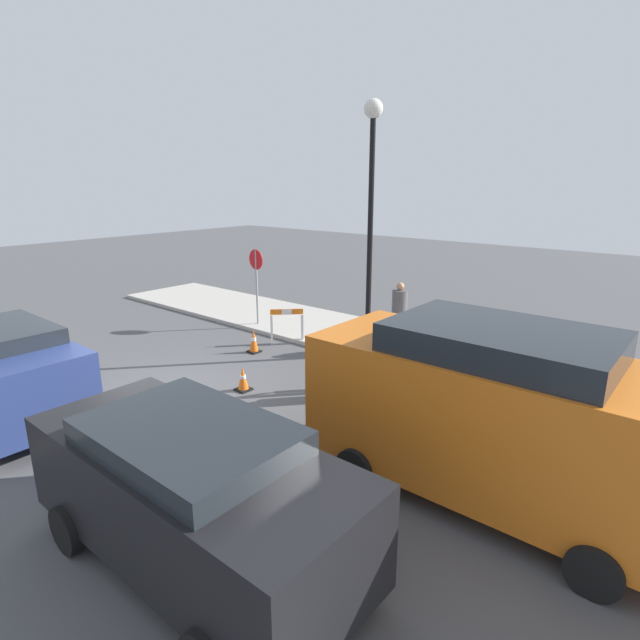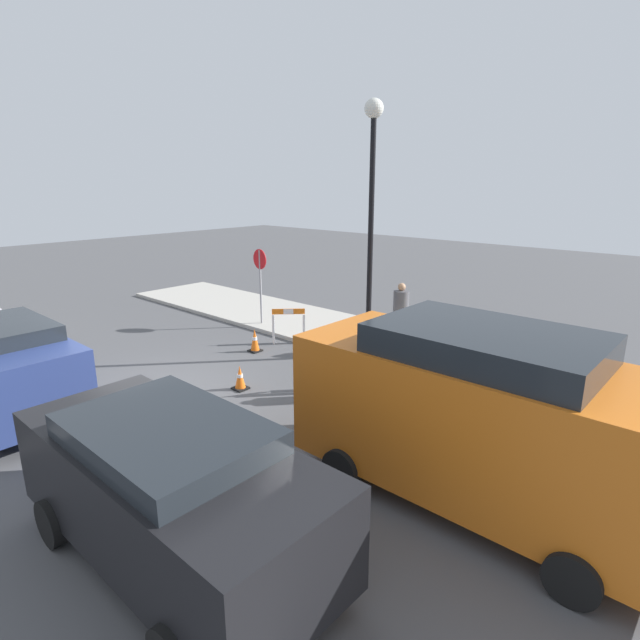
# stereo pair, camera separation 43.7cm
# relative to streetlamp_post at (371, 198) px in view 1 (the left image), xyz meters

# --- Properties ---
(ground_plane) EXTENTS (60.00, 60.00, 0.00)m
(ground_plane) POSITION_rel_streetlamp_post_xyz_m (-1.79, -4.98, -3.91)
(ground_plane) COLOR #4C4C4F
(sidewalk_slab) EXTENTS (18.00, 3.12, 0.11)m
(sidewalk_slab) POSITION_rel_streetlamp_post_xyz_m (-1.79, 1.08, -3.85)
(sidewalk_slab) COLOR #ADA89E
(sidewalk_slab) RESTS_ON ground_plane
(streetlamp_post) EXTENTS (0.44, 0.44, 5.98)m
(streetlamp_post) POSITION_rel_streetlamp_post_xyz_m (0.00, 0.00, 0.00)
(streetlamp_post) COLOR black
(streetlamp_post) RESTS_ON sidewalk_slab
(stop_sign) EXTENTS (0.60, 0.06, 2.26)m
(stop_sign) POSITION_rel_streetlamp_post_xyz_m (-4.01, -0.02, -2.28)
(stop_sign) COLOR gray
(stop_sign) RESTS_ON sidewalk_slab
(barricade_0) EXTENTS (0.72, 0.73, 0.98)m
(barricade_0) POSITION_rel_streetlamp_post_xyz_m (-2.21, -0.63, -3.38)
(barricade_0) COLOR white
(barricade_0) RESTS_ON ground_plane
(barricade_1) EXTENTS (0.52, 0.78, 1.10)m
(barricade_1) POSITION_rel_streetlamp_post_xyz_m (0.81, -2.23, -3.32)
(barricade_1) COLOR white
(barricade_1) RESTS_ON ground_plane
(traffic_cone_0) EXTENTS (0.30, 0.30, 0.53)m
(traffic_cone_0) POSITION_rel_streetlamp_post_xyz_m (-0.74, -3.54, -3.66)
(traffic_cone_0) COLOR black
(traffic_cone_0) RESTS_ON ground_plane
(traffic_cone_1) EXTENTS (0.30, 0.30, 0.49)m
(traffic_cone_1) POSITION_rel_streetlamp_post_xyz_m (-1.08, -0.58, -3.68)
(traffic_cone_1) COLOR black
(traffic_cone_1) RESTS_ON ground_plane
(traffic_cone_2) EXTENTS (0.30, 0.30, 0.61)m
(traffic_cone_2) POSITION_rel_streetlamp_post_xyz_m (-2.38, -1.71, -3.62)
(traffic_cone_2) COLOR black
(traffic_cone_2) RESTS_ON ground_plane
(person_worker) EXTENTS (0.41, 0.41, 1.76)m
(person_worker) POSITION_rel_streetlamp_post_xyz_m (1.92, -1.58, -2.97)
(person_worker) COLOR #33333D
(person_worker) RESTS_ON ground_plane
(person_pedestrian) EXTENTS (0.40, 0.40, 1.71)m
(person_pedestrian) POSITION_rel_streetlamp_post_xyz_m (0.42, 0.81, -2.89)
(person_pedestrian) COLOR #33333D
(person_pedestrian) RESTS_ON sidewalk_slab
(parked_car_1) EXTENTS (3.82, 1.89, 1.81)m
(parked_car_1) POSITION_rel_streetlamp_post_xyz_m (-3.01, -7.23, -2.90)
(parked_car_1) COLOR navy
(parked_car_1) RESTS_ON ground_plane
(parked_car_2) EXTENTS (4.28, 1.92, 1.76)m
(parked_car_2) POSITION_rel_streetlamp_post_xyz_m (2.58, -7.23, -2.92)
(parked_car_2) COLOR black
(parked_car_2) RESTS_ON ground_plane
(work_van) EXTENTS (5.02, 2.14, 2.49)m
(work_van) POSITION_rel_streetlamp_post_xyz_m (4.68, -3.86, -2.56)
(work_van) COLOR #D16619
(work_van) RESTS_ON ground_plane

